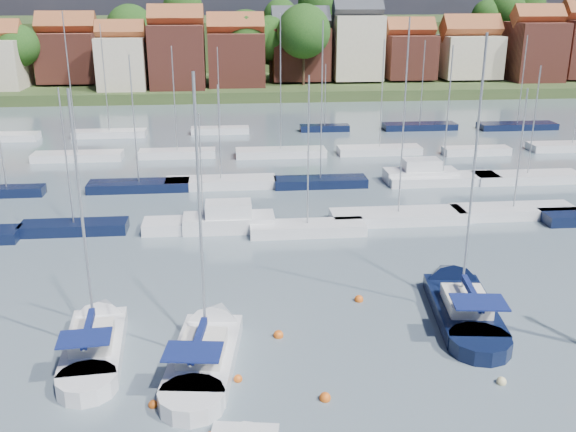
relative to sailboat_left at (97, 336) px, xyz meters
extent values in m
plane|color=#4F616B|center=(12.34, 36.44, -0.36)|extent=(260.00, 260.00, 0.00)
cube|color=silver|center=(0.09, -1.16, -0.11)|extent=(3.28, 6.89, 1.20)
cone|color=silver|center=(-0.23, 3.02, -0.11)|extent=(3.03, 3.46, 2.79)
cylinder|color=silver|center=(0.34, -4.50, -0.11)|extent=(2.99, 2.99, 1.20)
cube|color=silver|center=(0.12, -1.62, 0.84)|extent=(2.16, 2.93, 0.70)
cylinder|color=#B2B2B7|center=(0.05, -0.69, 6.69)|extent=(0.14, 0.14, 12.40)
cylinder|color=#B2B2B7|center=(0.19, -2.55, 1.69)|extent=(0.38, 3.72, 0.10)
cube|color=navy|center=(0.19, -2.55, 1.84)|extent=(0.56, 3.55, 0.35)
cube|color=navy|center=(0.28, -3.75, 1.99)|extent=(2.49, 1.85, 0.08)
cube|color=silver|center=(5.64, -2.69, -0.11)|extent=(3.91, 7.49, 1.20)
cone|color=silver|center=(6.24, 1.74, -0.11)|extent=(3.42, 3.85, 2.98)
cylinder|color=silver|center=(5.16, -6.24, -0.11)|extent=(3.35, 3.35, 1.20)
cube|color=silver|center=(5.57, -3.18, 0.84)|extent=(2.47, 3.23, 0.70)
cylinder|color=#B2B2B7|center=(5.70, -2.20, 7.12)|extent=(0.14, 0.14, 13.25)
cylinder|color=#B2B2B7|center=(5.44, -4.17, 1.69)|extent=(0.63, 3.95, 0.10)
cube|color=navy|center=(5.44, -4.17, 1.84)|extent=(0.80, 3.78, 0.35)
cube|color=navy|center=(5.27, -5.45, 1.99)|extent=(2.75, 2.11, 0.08)
cube|color=black|center=(20.04, 0.98, -0.11)|extent=(4.21, 8.07, 1.20)
cone|color=black|center=(20.68, 5.75, -0.11)|extent=(3.68, 4.14, 3.21)
cylinder|color=black|center=(19.52, -2.84, -0.11)|extent=(3.61, 3.61, 1.20)
cube|color=silver|center=(19.96, 0.45, 0.84)|extent=(2.66, 3.48, 0.70)
cylinder|color=#B2B2B7|center=(20.11, 1.51, 7.79)|extent=(0.14, 0.14, 14.60)
cylinder|color=#B2B2B7|center=(19.82, -0.61, 1.69)|extent=(0.67, 4.26, 0.10)
cube|color=navy|center=(19.82, -0.61, 1.84)|extent=(0.84, 4.07, 0.35)
cube|color=navy|center=(19.64, -1.99, 1.99)|extent=(2.96, 2.27, 0.08)
sphere|color=#D85914|center=(3.44, -5.95, -0.36)|extent=(0.42, 0.42, 0.42)
sphere|color=#D85914|center=(7.22, -4.30, -0.36)|extent=(0.42, 0.42, 0.42)
sphere|color=#D85914|center=(11.07, -6.19, -0.36)|extent=(0.52, 0.52, 0.52)
sphere|color=#D85914|center=(14.57, 3.39, -0.36)|extent=(0.53, 0.53, 0.53)
sphere|color=beige|center=(19.47, -5.73, -0.36)|extent=(0.47, 0.47, 0.47)
sphere|color=#D85914|center=(9.46, -0.37, -0.36)|extent=(0.54, 0.54, 0.54)
cube|color=black|center=(-4.77, 16.98, -0.01)|extent=(8.01, 2.24, 1.00)
cylinder|color=#B2B2B7|center=(-4.77, 16.98, 5.57)|extent=(0.12, 0.12, 10.16)
cube|color=silver|center=(5.07, 16.64, -0.01)|extent=(9.22, 2.58, 1.00)
cylinder|color=#B2B2B7|center=(5.07, 16.64, 4.58)|extent=(0.12, 0.12, 8.18)
cube|color=silver|center=(12.97, 15.05, -0.01)|extent=(8.78, 2.46, 1.00)
cylinder|color=#B2B2B7|center=(12.97, 15.05, 6.02)|extent=(0.12, 0.12, 11.06)
cube|color=silver|center=(20.57, 17.11, -0.01)|extent=(10.79, 3.02, 1.00)
cylinder|color=#B2B2B7|center=(20.57, 17.11, 7.93)|extent=(0.12, 0.12, 14.87)
cube|color=silver|center=(30.32, 17.47, -0.01)|extent=(10.13, 2.84, 1.00)
cylinder|color=#B2B2B7|center=(30.32, 17.47, 5.29)|extent=(0.12, 0.12, 9.59)
cube|color=silver|center=(7.03, 16.44, 0.14)|extent=(7.00, 2.60, 1.40)
cube|color=silver|center=(7.03, 16.44, 1.24)|extent=(3.50, 2.20, 1.30)
cube|color=black|center=(-12.91, 27.43, -0.01)|extent=(6.54, 1.83, 1.00)
cube|color=black|center=(-1.21, 28.08, -0.01)|extent=(9.30, 2.60, 1.00)
cylinder|color=#B2B2B7|center=(-1.21, 28.08, 6.23)|extent=(0.12, 0.12, 11.48)
cube|color=silver|center=(6.40, 28.45, -0.01)|extent=(10.40, 2.91, 1.00)
cylinder|color=#B2B2B7|center=(6.40, 28.45, 4.88)|extent=(0.12, 0.12, 8.77)
cube|color=black|center=(15.82, 27.72, -0.01)|extent=(8.80, 2.46, 1.00)
cylinder|color=#B2B2B7|center=(15.82, 27.72, 7.66)|extent=(0.12, 0.12, 14.33)
cube|color=silver|center=(27.73, 27.60, -0.01)|extent=(10.73, 3.00, 1.00)
cylinder|color=#B2B2B7|center=(27.73, 27.60, 6.56)|extent=(0.12, 0.12, 12.14)
cube|color=silver|center=(36.16, 27.41, -0.01)|extent=(10.48, 2.93, 1.00)
cylinder|color=#B2B2B7|center=(36.16, 27.41, 5.63)|extent=(0.12, 0.12, 10.28)
cube|color=silver|center=(25.80, 28.44, 0.14)|extent=(7.00, 2.60, 1.40)
cube|color=silver|center=(25.80, 28.44, 1.24)|extent=(3.50, 2.20, 1.30)
cube|color=silver|center=(-9.38, 40.65, -0.01)|extent=(9.71, 2.72, 1.00)
cylinder|color=#B2B2B7|center=(-9.38, 40.65, 7.93)|extent=(0.12, 0.12, 14.88)
cube|color=silver|center=(1.50, 40.95, -0.01)|extent=(8.49, 2.38, 1.00)
cylinder|color=#B2B2B7|center=(1.50, 40.95, 6.15)|extent=(0.12, 0.12, 11.31)
cube|color=silver|center=(13.13, 40.22, -0.01)|extent=(10.16, 2.85, 1.00)
cylinder|color=#B2B2B7|center=(13.13, 40.22, 7.79)|extent=(0.12, 0.12, 14.59)
cube|color=silver|center=(24.51, 40.34, -0.01)|extent=(9.53, 2.67, 1.00)
cylinder|color=#B2B2B7|center=(24.51, 40.34, 6.45)|extent=(0.12, 0.12, 11.91)
cube|color=silver|center=(35.49, 38.95, -0.01)|extent=(7.62, 2.13, 1.00)
cylinder|color=#B2B2B7|center=(35.49, 38.95, 6.56)|extent=(0.12, 0.12, 12.13)
cube|color=silver|center=(47.56, 40.03, -0.01)|extent=(10.17, 2.85, 1.00)
cube|color=silver|center=(-7.92, 53.00, -0.01)|extent=(9.24, 2.59, 1.00)
cylinder|color=#B2B2B7|center=(-7.92, 53.00, 7.07)|extent=(0.12, 0.12, 13.17)
cube|color=silver|center=(6.25, 53.74, -0.01)|extent=(7.57, 2.12, 1.00)
cylinder|color=#B2B2B7|center=(6.25, 53.74, 5.61)|extent=(0.12, 0.12, 10.24)
cube|color=black|center=(20.22, 53.91, -0.01)|extent=(6.58, 1.84, 1.00)
cylinder|color=#B2B2B7|center=(20.22, 53.91, 4.49)|extent=(0.12, 0.12, 8.01)
cube|color=black|center=(33.28, 53.84, -0.01)|extent=(9.92, 2.78, 1.00)
cylinder|color=#B2B2B7|center=(33.28, 53.84, 5.95)|extent=(0.12, 0.12, 10.92)
cube|color=black|center=(46.62, 52.81, -0.01)|extent=(10.55, 2.95, 1.00)
cylinder|color=#B2B2B7|center=(46.62, 52.81, 6.25)|extent=(0.12, 0.12, 11.51)
cube|color=#3B4824|center=(12.34, 113.44, -0.06)|extent=(200.00, 70.00, 3.00)
cube|color=#3B4824|center=(12.34, 138.44, 4.64)|extent=(200.00, 60.00, 14.00)
cube|color=brown|center=(-21.31, 94.23, 6.20)|extent=(10.37, 9.97, 8.73)
cube|color=brown|center=(-21.31, 94.23, 11.84)|extent=(10.57, 5.13, 5.13)
cube|color=beige|center=(-10.41, 85.44, 5.72)|extent=(8.09, 8.80, 8.96)
cube|color=brown|center=(-10.41, 85.44, 11.19)|extent=(8.25, 4.00, 4.00)
cube|color=brown|center=(-1.01, 86.38, 6.73)|extent=(9.36, 10.17, 10.97)
cube|color=brown|center=(-1.01, 86.38, 13.36)|extent=(9.54, 4.63, 4.63)
cube|color=brown|center=(9.29, 88.09, 5.95)|extent=(9.90, 8.56, 9.42)
cube|color=brown|center=(9.29, 88.09, 11.88)|extent=(10.10, 4.90, 4.90)
cube|color=brown|center=(21.43, 93.09, 6.59)|extent=(10.59, 8.93, 9.49)
cube|color=#383A42|center=(21.43, 93.09, 12.63)|extent=(10.80, 5.24, 5.24)
cube|color=beige|center=(32.05, 92.24, 7.66)|extent=(9.01, 8.61, 11.65)
cube|color=#383A42|center=(32.05, 92.24, 14.59)|extent=(9.19, 4.46, 4.46)
cube|color=brown|center=(42.51, 93.44, 5.84)|extent=(9.10, 9.34, 8.00)
cube|color=brown|center=(42.51, 93.44, 10.96)|extent=(9.28, 4.50, 4.50)
cube|color=beige|center=(54.29, 93.03, 5.78)|extent=(10.86, 9.59, 7.88)
cube|color=brown|center=(54.29, 93.03, 11.05)|extent=(11.07, 5.37, 5.37)
cube|color=brown|center=(66.09, 90.36, 6.73)|extent=(9.18, 9.96, 10.97)
cube|color=brown|center=(66.09, 90.36, 13.34)|extent=(9.36, 4.54, 4.54)
cylinder|color=#382619|center=(69.11, 111.95, 8.15)|extent=(0.50, 0.50, 4.47)
sphere|color=#2E591B|center=(69.11, 111.95, 14.22)|extent=(8.18, 8.18, 8.18)
cylinder|color=#382619|center=(15.80, 92.37, 3.47)|extent=(0.50, 0.50, 4.46)
sphere|color=#2E591B|center=(15.80, 92.37, 9.52)|extent=(8.15, 8.15, 8.15)
cylinder|color=#382619|center=(27.56, 110.12, 8.22)|extent=(0.50, 0.50, 5.15)
sphere|color=#2E591B|center=(27.56, 110.12, 15.20)|extent=(9.41, 9.41, 9.41)
cylinder|color=#382619|center=(-1.21, 112.75, 8.32)|extent=(0.50, 0.50, 4.56)
sphere|color=#2E591B|center=(-1.21, 112.75, 14.51)|extent=(8.34, 8.34, 8.34)
cylinder|color=#382619|center=(-10.90, 101.69, 3.82)|extent=(0.50, 0.50, 5.15)
sphere|color=#2E591B|center=(-10.90, 101.69, 10.81)|extent=(9.42, 9.42, 9.42)
cylinder|color=#382619|center=(-26.34, 103.76, 6.40)|extent=(0.50, 0.50, 3.42)
sphere|color=#2E591B|center=(-26.34, 103.76, 11.04)|extent=(6.26, 6.26, 6.26)
cylinder|color=#382619|center=(26.09, 101.15, 3.12)|extent=(0.50, 0.50, 3.77)
sphere|color=#2E591B|center=(26.09, 101.15, 8.24)|extent=(6.89, 6.89, 6.89)
cylinder|color=#382619|center=(21.38, 87.38, 3.85)|extent=(0.50, 0.50, 5.21)
sphere|color=#2E591B|center=(21.38, 87.38, 10.92)|extent=(9.53, 9.53, 9.53)
cylinder|color=#382619|center=(74.27, 98.06, 2.73)|extent=(0.50, 0.50, 2.97)
sphere|color=#2E591B|center=(74.27, 98.06, 6.76)|extent=(5.44, 5.44, 5.44)
cylinder|color=#382619|center=(11.19, 90.19, 3.66)|extent=(0.50, 0.50, 4.84)
sphere|color=#2E591B|center=(11.19, 90.19, 10.23)|extent=(8.85, 8.85, 8.85)
cylinder|color=#382619|center=(65.02, 112.16, 7.81)|extent=(0.50, 0.50, 3.72)
sphere|color=#2E591B|center=(65.02, 112.16, 12.85)|extent=(6.80, 6.80, 6.80)
cylinder|color=#382619|center=(66.39, 90.57, 3.26)|extent=(0.50, 0.50, 4.05)
sphere|color=#2E591B|center=(66.39, 90.57, 8.76)|extent=(7.40, 7.40, 7.40)
cylinder|color=#382619|center=(-28.62, 89.23, 3.24)|extent=(0.50, 0.50, 4.00)
sphere|color=#2E591B|center=(-28.62, 89.23, 8.68)|extent=(7.32, 7.32, 7.32)
cylinder|color=#382619|center=(19.17, 109.73, 7.55)|extent=(0.50, 0.50, 3.93)
sphere|color=#2E591B|center=(19.17, 109.73, 12.88)|extent=(7.19, 7.19, 7.19)
cylinder|color=#382619|center=(42.99, 96.61, 3.15)|extent=(0.50, 0.50, 3.82)
sphere|color=#2E591B|center=(42.99, 96.61, 8.34)|extent=(6.99, 6.99, 6.99)
cylinder|color=#382619|center=(-5.11, 89.56, 2.98)|extent=(0.50, 0.50, 3.48)
sphere|color=#2E591B|center=(-5.11, 89.56, 7.71)|extent=(6.37, 6.37, 6.37)
cylinder|color=#382619|center=(69.85, 99.25, 2.73)|extent=(0.50, 0.50, 2.99)
sphere|color=#2E591B|center=(69.85, 99.25, 6.79)|extent=(5.46, 5.46, 5.46)
cylinder|color=#382619|center=(15.94, 95.48, 2.86)|extent=(0.50, 0.50, 3.25)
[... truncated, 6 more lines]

